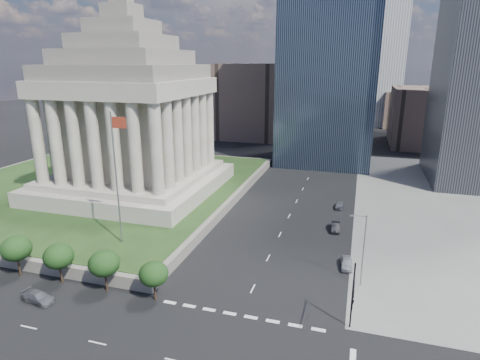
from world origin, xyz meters
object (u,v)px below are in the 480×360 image
at_px(parked_sedan_mid, 335,227).
at_px(parked_sedan_near, 347,263).
at_px(war_memorial, 129,99).
at_px(traffic_signal_ne, 353,295).
at_px(flagpole, 117,172).
at_px(street_lamp_north, 362,246).
at_px(suv_grey, 38,297).
at_px(parked_sedan_far, 339,205).

bearing_deg(parked_sedan_mid, parked_sedan_near, -82.60).
distance_m(war_memorial, traffic_signal_ne, 60.00).
bearing_deg(flagpole, parked_sedan_near, 9.25).
bearing_deg(flagpole, street_lamp_north, 1.63).
bearing_deg(suv_grey, street_lamp_north, -59.71).
height_order(war_memorial, suv_grey, war_memorial).
height_order(street_lamp_north, suv_grey, street_lamp_north).
bearing_deg(war_memorial, traffic_signal_ne, -36.42).
relative_size(parked_sedan_near, parked_sedan_mid, 0.98).
bearing_deg(parked_sedan_far, parked_sedan_near, -80.42).
distance_m(street_lamp_north, parked_sedan_far, 30.03).
bearing_deg(traffic_signal_ne, parked_sedan_mid, 96.92).
xyz_separation_m(suv_grey, parked_sedan_far, (33.67, 44.85, -0.00)).
relative_size(war_memorial, traffic_signal_ne, 4.88).
height_order(street_lamp_north, parked_sedan_near, street_lamp_north).
height_order(war_memorial, parked_sedan_mid, war_memorial).
distance_m(suv_grey, parked_sedan_far, 56.09).
xyz_separation_m(traffic_signal_ne, parked_sedan_near, (-1.00, 15.73, -4.56)).
bearing_deg(parked_sedan_near, suv_grey, -154.97).
distance_m(traffic_signal_ne, parked_sedan_far, 41.00).
distance_m(parked_sedan_near, parked_sedan_mid, 13.32).
distance_m(flagpole, suv_grey, 19.38).
distance_m(war_memorial, parked_sedan_near, 53.33).
xyz_separation_m(suv_grey, parked_sedan_near, (36.17, 20.00, 0.04)).
relative_size(suv_grey, parked_sedan_mid, 1.09).
bearing_deg(parked_sedan_near, flagpole, -174.66).
distance_m(street_lamp_north, parked_sedan_mid, 18.72).
relative_size(traffic_signal_ne, street_lamp_north, 0.80).
height_order(war_memorial, flagpole, war_memorial).
height_order(war_memorial, parked_sedan_near, war_memorial).
distance_m(suv_grey, parked_sedan_near, 41.33).
relative_size(war_memorial, suv_grey, 8.70).
xyz_separation_m(suv_grey, parked_sedan_mid, (33.67, 33.08, 0.03)).
bearing_deg(parked_sedan_mid, parked_sedan_far, 86.58).
relative_size(parked_sedan_near, parked_sedan_far, 1.06).
bearing_deg(flagpole, war_memorial, 116.89).
distance_m(flagpole, parked_sedan_mid, 38.05).
height_order(war_memorial, parked_sedan_far, war_memorial).
bearing_deg(suv_grey, parked_sedan_near, -53.05).
xyz_separation_m(street_lamp_north, parked_sedan_mid, (-4.33, 17.51, -4.98)).
height_order(traffic_signal_ne, parked_sedan_far, traffic_signal_ne).
height_order(suv_grey, parked_sedan_near, parked_sedan_near).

